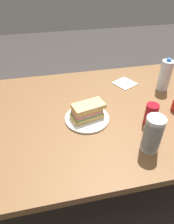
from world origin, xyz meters
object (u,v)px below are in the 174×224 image
(sandwich, at_px, (87,111))
(soda_can_red, at_px, (151,114))
(dining_table, at_px, (97,121))
(paper_plate, at_px, (87,118))
(water_bottle_tall, at_px, (165,76))
(plastic_cup_stack, at_px, (153,134))

(sandwich, relative_size, soda_can_red, 1.61)
(dining_table, bearing_deg, paper_plate, -141.81)
(water_bottle_tall, bearing_deg, plastic_cup_stack, -123.86)
(dining_table, relative_size, water_bottle_tall, 8.01)
(sandwich, height_order, water_bottle_tall, water_bottle_tall)
(dining_table, relative_size, sandwich, 8.87)
(soda_can_red, bearing_deg, paper_plate, 162.05)
(dining_table, bearing_deg, sandwich, -141.92)
(soda_can_red, bearing_deg, sandwich, 161.44)
(dining_table, distance_m, water_bottle_tall, 0.54)
(soda_can_red, height_order, water_bottle_tall, water_bottle_tall)
(dining_table, bearing_deg, water_bottle_tall, 16.65)
(soda_can_red, distance_m, plastic_cup_stack, 0.19)
(soda_can_red, bearing_deg, plastic_cup_stack, -115.50)
(soda_can_red, xyz_separation_m, water_bottle_tall, (0.24, 0.31, 0.04))
(water_bottle_tall, distance_m, plastic_cup_stack, 0.57)
(dining_table, distance_m, paper_plate, 0.12)
(soda_can_red, bearing_deg, dining_table, 147.07)
(paper_plate, bearing_deg, sandwich, 40.57)
(dining_table, xyz_separation_m, paper_plate, (-0.07, -0.06, 0.08))
(dining_table, xyz_separation_m, plastic_cup_stack, (0.17, -0.33, 0.17))
(paper_plate, height_order, sandwich, sandwich)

